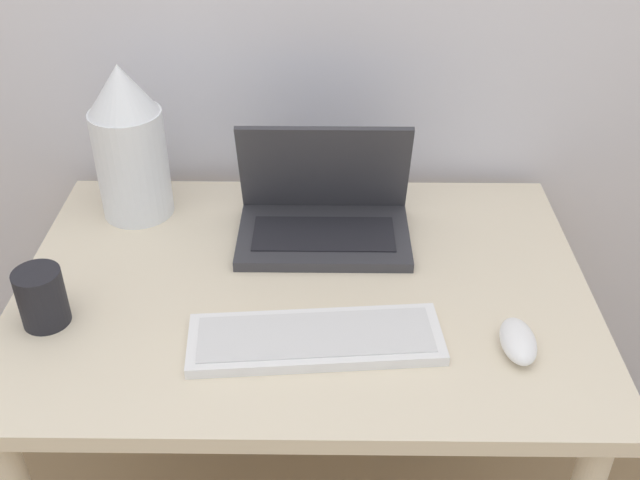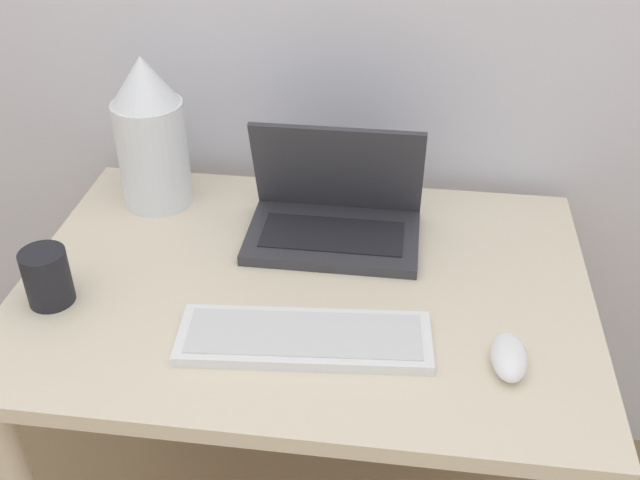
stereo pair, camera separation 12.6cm
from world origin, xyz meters
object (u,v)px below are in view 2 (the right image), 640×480
laptop (335,213)px  keyboard (304,338)px  mug (47,277)px  vase (150,134)px  mouse (509,357)px

laptop → keyboard: bearing=-92.0°
keyboard → mug: mug is taller
vase → keyboard: bearing=-47.3°
laptop → keyboard: (-0.01, -0.32, -0.04)m
laptop → mug: (-0.46, -0.27, 0.00)m
mouse → vase: bearing=149.2°
keyboard → vase: bearing=132.7°
mug → keyboard: bearing=-6.5°
laptop → keyboard: size_ratio=0.79×
mouse → laptop: bearing=132.9°
keyboard → vase: vase is taller
laptop → mouse: bearing=-47.1°
keyboard → vase: (-0.37, 0.40, 0.14)m
vase → mug: bearing=-103.0°
mouse → mug: bearing=175.4°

